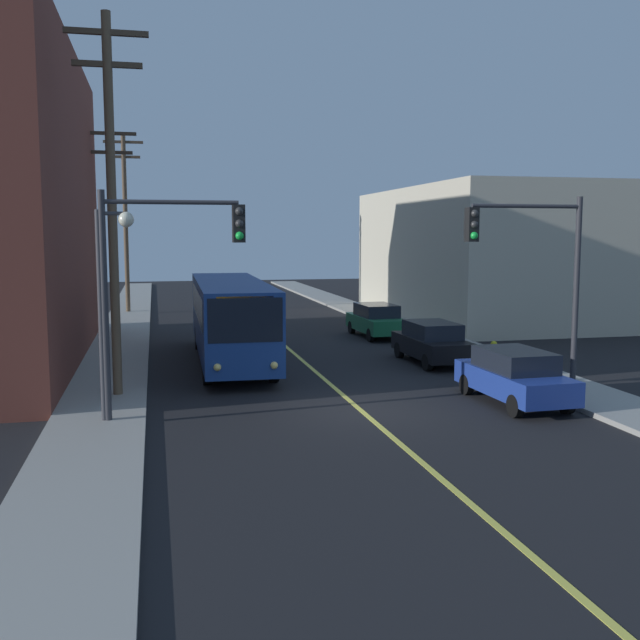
{
  "coord_description": "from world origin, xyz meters",
  "views": [
    {
      "loc": [
        -5.66,
        -19.84,
        5.03
      ],
      "look_at": [
        0.0,
        5.28,
        2.0
      ],
      "focal_mm": 41.19,
      "sensor_mm": 36.0,
      "label": 1
    }
  ],
  "objects_px": {
    "city_bus": "(230,316)",
    "street_lamp_left": "(109,284)",
    "parked_car_black": "(432,342)",
    "parked_car_blue": "(514,376)",
    "utility_pole_near": "(111,190)",
    "traffic_signal_left_corner": "(164,262)",
    "fire_hydrant": "(494,351)",
    "parked_car_green": "(376,320)",
    "utility_pole_far": "(125,215)",
    "utility_pole_mid": "(113,218)",
    "traffic_signal_right_corner": "(532,258)"
  },
  "relations": [
    {
      "from": "city_bus",
      "to": "street_lamp_left",
      "type": "distance_m",
      "value": 9.97
    },
    {
      "from": "parked_car_black",
      "to": "city_bus",
      "type": "bearing_deg",
      "value": 165.36
    },
    {
      "from": "parked_car_blue",
      "to": "utility_pole_near",
      "type": "bearing_deg",
      "value": 164.18
    },
    {
      "from": "traffic_signal_left_corner",
      "to": "street_lamp_left",
      "type": "height_order",
      "value": "traffic_signal_left_corner"
    },
    {
      "from": "fire_hydrant",
      "to": "parked_car_green",
      "type": "bearing_deg",
      "value": 102.84
    },
    {
      "from": "traffic_signal_left_corner",
      "to": "street_lamp_left",
      "type": "relative_size",
      "value": 1.09
    },
    {
      "from": "parked_car_blue",
      "to": "traffic_signal_left_corner",
      "type": "xyz_separation_m",
      "value": [
        -10.09,
        0.04,
        3.46
      ]
    },
    {
      "from": "city_bus",
      "to": "traffic_signal_left_corner",
      "type": "relative_size",
      "value": 2.03
    },
    {
      "from": "utility_pole_near",
      "to": "utility_pole_far",
      "type": "distance_m",
      "value": 24.84
    },
    {
      "from": "parked_car_blue",
      "to": "utility_pole_mid",
      "type": "distance_m",
      "value": 22.1
    },
    {
      "from": "parked_car_black",
      "to": "parked_car_green",
      "type": "bearing_deg",
      "value": 89.69
    },
    {
      "from": "parked_car_black",
      "to": "fire_hydrant",
      "type": "relative_size",
      "value": 5.29
    },
    {
      "from": "parked_car_green",
      "to": "street_lamp_left",
      "type": "height_order",
      "value": "street_lamp_left"
    },
    {
      "from": "street_lamp_left",
      "to": "city_bus",
      "type": "bearing_deg",
      "value": 65.78
    },
    {
      "from": "parked_car_black",
      "to": "utility_pole_far",
      "type": "bearing_deg",
      "value": 120.02
    },
    {
      "from": "city_bus",
      "to": "parked_car_black",
      "type": "bearing_deg",
      "value": -14.64
    },
    {
      "from": "parked_car_green",
      "to": "utility_pole_mid",
      "type": "height_order",
      "value": "utility_pole_mid"
    },
    {
      "from": "street_lamp_left",
      "to": "utility_pole_near",
      "type": "bearing_deg",
      "value": 90.55
    },
    {
      "from": "parked_car_blue",
      "to": "traffic_signal_right_corner",
      "type": "height_order",
      "value": "traffic_signal_right_corner"
    },
    {
      "from": "traffic_signal_right_corner",
      "to": "parked_car_green",
      "type": "bearing_deg",
      "value": 92.24
    },
    {
      "from": "city_bus",
      "to": "parked_car_black",
      "type": "height_order",
      "value": "city_bus"
    },
    {
      "from": "street_lamp_left",
      "to": "utility_pole_mid",
      "type": "bearing_deg",
      "value": 92.39
    },
    {
      "from": "traffic_signal_left_corner",
      "to": "fire_hydrant",
      "type": "distance_m",
      "value": 14.05
    },
    {
      "from": "utility_pole_mid",
      "to": "fire_hydrant",
      "type": "bearing_deg",
      "value": -39.56
    },
    {
      "from": "utility_pole_far",
      "to": "traffic_signal_left_corner",
      "type": "distance_m",
      "value": 28.19
    },
    {
      "from": "city_bus",
      "to": "fire_hydrant",
      "type": "xyz_separation_m",
      "value": [
        9.66,
        -3.2,
        -1.23
      ]
    },
    {
      "from": "parked_car_green",
      "to": "utility_pole_far",
      "type": "height_order",
      "value": "utility_pole_far"
    },
    {
      "from": "fire_hydrant",
      "to": "city_bus",
      "type": "bearing_deg",
      "value": 161.69
    },
    {
      "from": "city_bus",
      "to": "parked_car_blue",
      "type": "height_order",
      "value": "city_bus"
    },
    {
      "from": "utility_pole_mid",
      "to": "fire_hydrant",
      "type": "relative_size",
      "value": 12.23
    },
    {
      "from": "city_bus",
      "to": "utility_pole_far",
      "type": "distance_m",
      "value": 20.12
    },
    {
      "from": "traffic_signal_right_corner",
      "to": "city_bus",
      "type": "bearing_deg",
      "value": 134.15
    },
    {
      "from": "traffic_signal_left_corner",
      "to": "parked_car_blue",
      "type": "bearing_deg",
      "value": -0.25
    },
    {
      "from": "utility_pole_far",
      "to": "street_lamp_left",
      "type": "xyz_separation_m",
      "value": [
        0.54,
        -28.01,
        -2.48
      ]
    },
    {
      "from": "parked_car_black",
      "to": "utility_pole_mid",
      "type": "xyz_separation_m",
      "value": [
        -12.39,
        10.71,
        4.95
      ]
    },
    {
      "from": "parked_car_green",
      "to": "utility_pole_far",
      "type": "bearing_deg",
      "value": 132.01
    },
    {
      "from": "parked_car_blue",
      "to": "parked_car_black",
      "type": "relative_size",
      "value": 1.01
    },
    {
      "from": "traffic_signal_right_corner",
      "to": "utility_pole_near",
      "type": "bearing_deg",
      "value": 167.44
    },
    {
      "from": "parked_car_green",
      "to": "street_lamp_left",
      "type": "bearing_deg",
      "value": -129.0
    },
    {
      "from": "utility_pole_near",
      "to": "traffic_signal_left_corner",
      "type": "height_order",
      "value": "utility_pole_near"
    },
    {
      "from": "parked_car_black",
      "to": "street_lamp_left",
      "type": "relative_size",
      "value": 0.81
    },
    {
      "from": "utility_pole_far",
      "to": "traffic_signal_right_corner",
      "type": "xyz_separation_m",
      "value": [
        12.77,
        -27.57,
        -1.92
      ]
    },
    {
      "from": "utility_pole_near",
      "to": "utility_pole_far",
      "type": "bearing_deg",
      "value": 91.17
    },
    {
      "from": "parked_car_green",
      "to": "utility_pole_mid",
      "type": "xyz_separation_m",
      "value": [
        -12.43,
        3.19,
        4.95
      ]
    },
    {
      "from": "parked_car_blue",
      "to": "fire_hydrant",
      "type": "distance_m",
      "value": 6.21
    },
    {
      "from": "utility_pole_mid",
      "to": "street_lamp_left",
      "type": "distance_m",
      "value": 17.77
    },
    {
      "from": "city_bus",
      "to": "utility_pole_mid",
      "type": "height_order",
      "value": "utility_pole_mid"
    },
    {
      "from": "street_lamp_left",
      "to": "parked_car_green",
      "type": "bearing_deg",
      "value": 51.0
    },
    {
      "from": "utility_pole_near",
      "to": "utility_pole_mid",
      "type": "height_order",
      "value": "utility_pole_near"
    },
    {
      "from": "utility_pole_near",
      "to": "fire_hydrant",
      "type": "distance_m",
      "value": 15.07
    }
  ]
}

